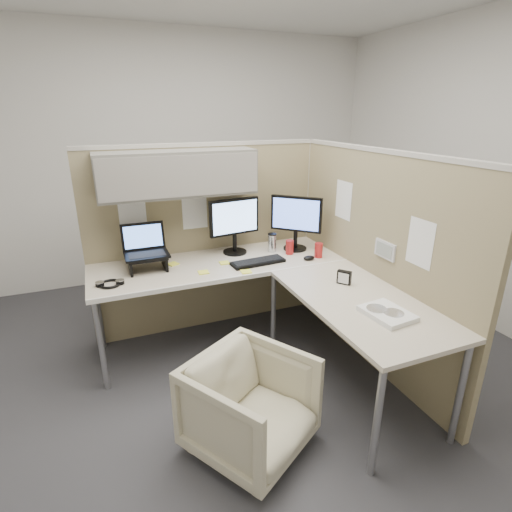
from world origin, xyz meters
name	(u,v)px	position (x,y,z in m)	size (l,w,h in m)	color
ground	(256,374)	(0.00, 0.00, 0.00)	(4.50, 4.50, 0.00)	#313035
partition_back	(194,210)	(-0.22, 0.83, 1.10)	(2.00, 0.36, 1.63)	#948661
partition_right	(370,260)	(0.90, -0.07, 0.82)	(0.07, 2.03, 1.63)	#948661
desk	(265,282)	(0.12, 0.13, 0.69)	(2.00, 1.98, 0.73)	beige
office_chair	(250,402)	(-0.29, -0.62, 0.32)	(0.61, 0.58, 0.63)	beige
monitor_left	(234,222)	(0.09, 0.69, 1.00)	(0.44, 0.20, 0.47)	black
monitor_right	(296,219)	(0.60, 0.59, 1.00)	(0.34, 0.33, 0.47)	black
laptop_station	(146,253)	(-0.65, 0.60, 0.86)	(0.32, 0.28, 0.34)	black
keyboard	(258,262)	(0.17, 0.39, 0.74)	(0.43, 0.14, 0.02)	black
mouse	(309,258)	(0.59, 0.31, 0.75)	(0.10, 0.06, 0.03)	black
travel_mug	(272,243)	(0.39, 0.61, 0.81)	(0.08, 0.08, 0.16)	silver
soda_can_green	(319,250)	(0.69, 0.33, 0.79)	(0.07, 0.07, 0.12)	#B21E1E
soda_can_silver	(290,247)	(0.51, 0.49, 0.79)	(0.07, 0.07, 0.12)	#B21E1E
sticky_note_b	(246,272)	(0.02, 0.26, 0.73)	(0.08, 0.08, 0.01)	#F6F741
sticky_note_a	(203,272)	(-0.28, 0.36, 0.73)	(0.08, 0.08, 0.01)	#F6F741
sticky_note_c	(173,264)	(-0.46, 0.62, 0.73)	(0.08, 0.08, 0.01)	#F6F741
sticky_note_d	(224,263)	(-0.07, 0.49, 0.73)	(0.08, 0.08, 0.01)	#F6F741
headphones	(110,284)	(-0.94, 0.39, 0.74)	(0.19, 0.17, 0.03)	black
paper_stack	(387,313)	(0.55, -0.69, 0.75)	(0.25, 0.31, 0.03)	white
desk_clock	(344,277)	(0.58, -0.20, 0.78)	(0.09, 0.10, 0.10)	black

